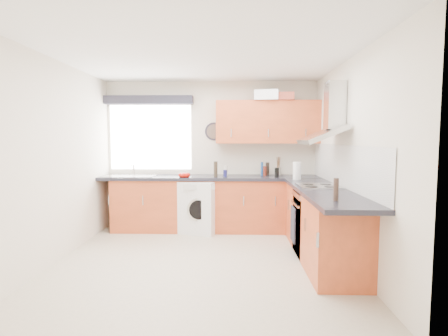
{
  "coord_description": "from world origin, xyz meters",
  "views": [
    {
      "loc": [
        0.4,
        -4.24,
        1.53
      ],
      "look_at": [
        0.25,
        0.85,
        1.1
      ],
      "focal_mm": 28.0,
      "sensor_mm": 36.0,
      "label": 1
    }
  ],
  "objects_px": {
    "upper_cabinets": "(267,122)",
    "washing_machine": "(201,206)",
    "oven": "(318,223)",
    "extractor_hood": "(328,120)"
  },
  "relations": [
    {
      "from": "upper_cabinets",
      "to": "washing_machine",
      "type": "relative_size",
      "value": 2.02
    },
    {
      "from": "oven",
      "to": "washing_machine",
      "type": "distance_m",
      "value": 1.98
    },
    {
      "from": "upper_cabinets",
      "to": "washing_machine",
      "type": "height_order",
      "value": "upper_cabinets"
    },
    {
      "from": "upper_cabinets",
      "to": "washing_machine",
      "type": "bearing_deg",
      "value": -168.44
    },
    {
      "from": "oven",
      "to": "washing_machine",
      "type": "height_order",
      "value": "oven"
    },
    {
      "from": "extractor_hood",
      "to": "upper_cabinets",
      "type": "relative_size",
      "value": 0.46
    },
    {
      "from": "oven",
      "to": "upper_cabinets",
      "type": "relative_size",
      "value": 0.5
    },
    {
      "from": "extractor_hood",
      "to": "upper_cabinets",
      "type": "xyz_separation_m",
      "value": [
        -0.65,
        1.33,
        0.03
      ]
    },
    {
      "from": "oven",
      "to": "upper_cabinets",
      "type": "xyz_separation_m",
      "value": [
        -0.55,
        1.32,
        1.38
      ]
    },
    {
      "from": "upper_cabinets",
      "to": "washing_machine",
      "type": "xyz_separation_m",
      "value": [
        -1.1,
        -0.23,
        -1.38
      ]
    }
  ]
}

